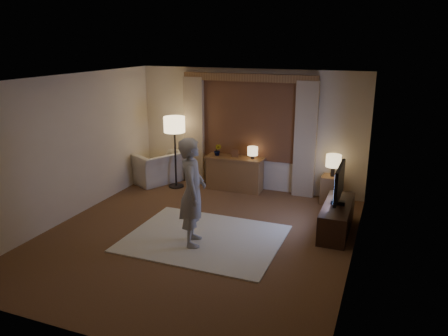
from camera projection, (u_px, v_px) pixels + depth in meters
The scene contains 13 objects.
room at pixel (207, 153), 7.37m from camera, with size 5.04×5.54×2.64m.
rug at pixel (204, 238), 7.23m from camera, with size 2.50×2.00×0.02m, color beige.
sideboard at pixel (235, 174), 9.51m from camera, with size 1.20×0.40×0.70m, color brown.
picture_frame at pixel (235, 154), 9.39m from camera, with size 0.16×0.02×0.20m, color brown.
plant at pixel (218, 150), 9.51m from camera, with size 0.17×0.13×0.30m, color #999999.
table_lamp_sideboard at pixel (253, 152), 9.22m from camera, with size 0.22×0.22×0.30m.
floor_lamp at pixel (174, 128), 9.42m from camera, with size 0.46×0.46×1.58m.
armchair at pixel (157, 167), 10.04m from camera, with size 1.11×0.97×0.72m, color beige.
side_table at pixel (331, 189), 8.76m from camera, with size 0.40×0.40×0.56m, color brown.
table_lamp_side at pixel (333, 161), 8.59m from camera, with size 0.30×0.30×0.44m.
tv_stand at pixel (337, 218), 7.44m from camera, with size 0.45×1.40×0.50m, color black.
tv at pixel (339, 183), 7.26m from camera, with size 0.23×0.94×0.68m.
person at pixel (193, 192), 6.80m from camera, with size 0.63×0.41×1.73m, color #A7A39A.
Camera 1 is at (2.87, -6.05, 3.17)m, focal length 35.00 mm.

